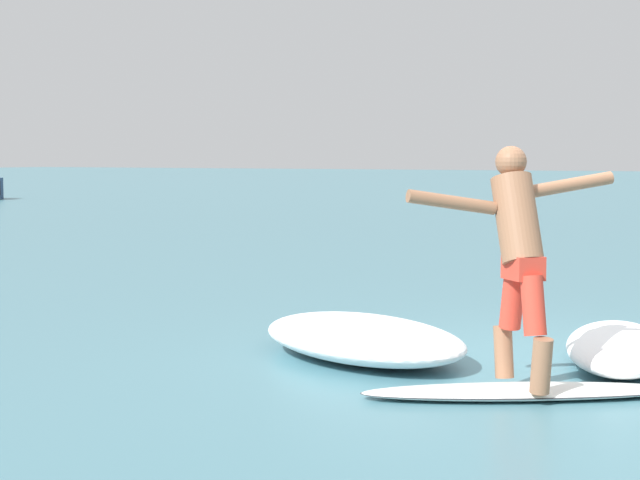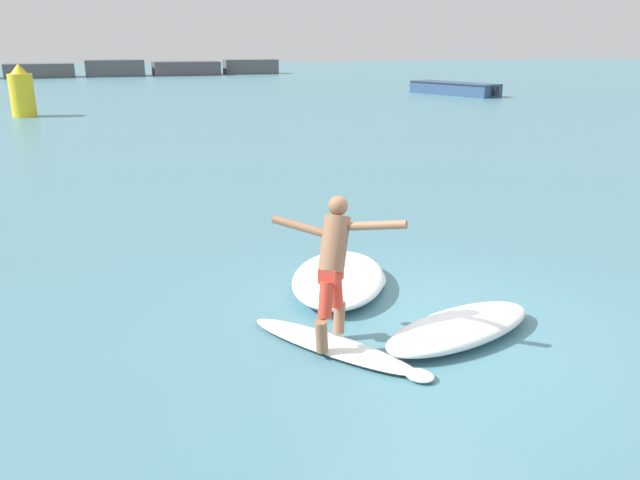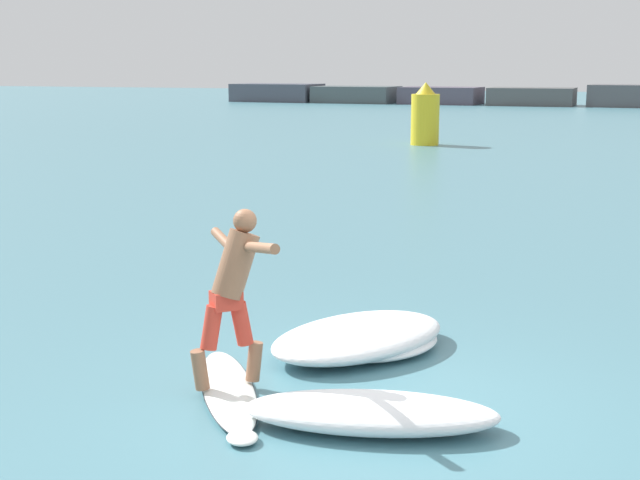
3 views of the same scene
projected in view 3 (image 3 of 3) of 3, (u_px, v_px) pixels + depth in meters
ground_plane at (360, 411)px, 7.71m from camera, size 200.00×200.00×0.00m
rock_jetty_breakwater at (516, 96)px, 67.27m from camera, size 48.16×4.92×1.58m
surfboard at (228, 390)px, 8.09m from camera, size 1.58×2.19×0.22m
surfer at (234, 284)px, 7.97m from camera, size 1.18×1.12×1.62m
channel_marker_buoy at (425, 116)px, 33.42m from camera, size 1.06×1.06×2.33m
wave_foam_at_tail at (359, 337)px, 9.28m from camera, size 2.10×2.46×0.33m
wave_foam_at_nose at (371, 413)px, 7.32m from camera, size 2.25×1.29×0.27m
wave_foam_beside at (379, 342)px, 9.33m from camera, size 1.56×1.73×0.18m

